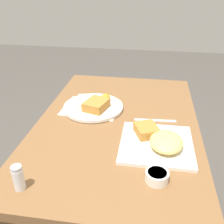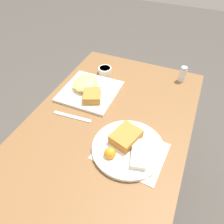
{
  "view_description": "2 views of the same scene",
  "coord_description": "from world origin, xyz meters",
  "px_view_note": "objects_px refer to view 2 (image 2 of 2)",
  "views": [
    {
      "loc": [
        -0.97,
        -0.12,
        1.33
      ],
      "look_at": [
        0.02,
        0.03,
        0.79
      ],
      "focal_mm": 42.0,
      "sensor_mm": 36.0,
      "label": 1
    },
    {
      "loc": [
        0.59,
        0.27,
        1.45
      ],
      "look_at": [
        -0.01,
        0.01,
        0.82
      ],
      "focal_mm": 35.0,
      "sensor_mm": 36.0,
      "label": 2
    }
  ],
  "objects_px": {
    "plate_square_near": "(89,89)",
    "sauce_ramekin": "(105,70)",
    "salt_shaker": "(182,75)",
    "plate_oval_far": "(128,146)",
    "butter_knife": "(72,117)"
  },
  "relations": [
    {
      "from": "salt_shaker",
      "to": "butter_knife",
      "type": "bearing_deg",
      "value": -40.45
    },
    {
      "from": "plate_square_near",
      "to": "butter_knife",
      "type": "xyz_separation_m",
      "value": [
        0.19,
        0.01,
        -0.02
      ]
    },
    {
      "from": "plate_oval_far",
      "to": "butter_knife",
      "type": "height_order",
      "value": "plate_oval_far"
    },
    {
      "from": "butter_knife",
      "to": "salt_shaker",
      "type": "bearing_deg",
      "value": 45.73
    },
    {
      "from": "plate_square_near",
      "to": "plate_oval_far",
      "type": "distance_m",
      "value": 0.39
    },
    {
      "from": "salt_shaker",
      "to": "butter_knife",
      "type": "xyz_separation_m",
      "value": [
        0.46,
        -0.4,
        -0.03
      ]
    },
    {
      "from": "plate_oval_far",
      "to": "salt_shaker",
      "type": "relative_size",
      "value": 3.35
    },
    {
      "from": "plate_square_near",
      "to": "plate_oval_far",
      "type": "height_order",
      "value": "plate_square_near"
    },
    {
      "from": "plate_oval_far",
      "to": "sauce_ramekin",
      "type": "xyz_separation_m",
      "value": [
        -0.44,
        -0.29,
        -0.0
      ]
    },
    {
      "from": "plate_square_near",
      "to": "sauce_ramekin",
      "type": "height_order",
      "value": "plate_square_near"
    },
    {
      "from": "plate_square_near",
      "to": "salt_shaker",
      "type": "distance_m",
      "value": 0.5
    },
    {
      "from": "salt_shaker",
      "to": "butter_knife",
      "type": "distance_m",
      "value": 0.61
    },
    {
      "from": "sauce_ramekin",
      "to": "plate_square_near",
      "type": "bearing_deg",
      "value": -1.75
    },
    {
      "from": "plate_oval_far",
      "to": "sauce_ramekin",
      "type": "height_order",
      "value": "plate_oval_far"
    },
    {
      "from": "sauce_ramekin",
      "to": "salt_shaker",
      "type": "relative_size",
      "value": 0.87
    }
  ]
}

